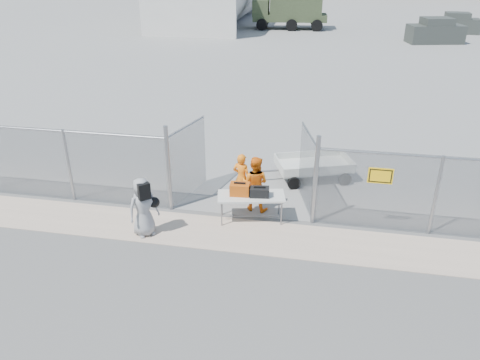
% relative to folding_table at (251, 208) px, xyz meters
% --- Properties ---
extents(ground, '(160.00, 160.00, 0.00)m').
position_rel_folding_table_xyz_m(ground, '(-0.34, -1.82, -0.38)').
color(ground, '#4C4C4C').
extents(tarmac_inside, '(160.00, 80.00, 0.01)m').
position_rel_folding_table_xyz_m(tarmac_inside, '(-0.34, 40.18, -0.37)').
color(tarmac_inside, gray).
rests_on(tarmac_inside, ground).
extents(dirt_strip, '(44.00, 1.60, 0.01)m').
position_rel_folding_table_xyz_m(dirt_strip, '(-0.34, -0.82, -0.37)').
color(dirt_strip, '#C1A890').
rests_on(dirt_strip, ground).
extents(chain_link_fence, '(40.00, 0.20, 2.20)m').
position_rel_folding_table_xyz_m(chain_link_fence, '(-0.34, 0.18, 0.72)').
color(chain_link_fence, gray).
rests_on(chain_link_fence, ground).
extents(folding_table, '(1.90, 1.10, 0.76)m').
position_rel_folding_table_xyz_m(folding_table, '(0.00, 0.00, 0.00)').
color(folding_table, silver).
rests_on(folding_table, ground).
extents(orange_bag, '(0.54, 0.38, 0.32)m').
position_rel_folding_table_xyz_m(orange_bag, '(-0.31, -0.01, 0.54)').
color(orange_bag, '#C9520F').
rests_on(orange_bag, folding_table).
extents(black_duffel, '(0.55, 0.37, 0.25)m').
position_rel_folding_table_xyz_m(black_duffel, '(0.22, -0.00, 0.50)').
color(black_duffel, black).
rests_on(black_duffel, folding_table).
extents(security_worker_left, '(0.63, 0.50, 1.50)m').
position_rel_folding_table_xyz_m(security_worker_left, '(-0.45, 1.01, 0.37)').
color(security_worker_left, orange).
rests_on(security_worker_left, ground).
extents(security_worker_right, '(0.87, 0.73, 1.61)m').
position_rel_folding_table_xyz_m(security_worker_right, '(-0.00, 0.63, 0.42)').
color(security_worker_right, orange).
rests_on(security_worker_right, ground).
extents(visitor, '(0.92, 0.90, 1.59)m').
position_rel_folding_table_xyz_m(visitor, '(-2.58, -1.21, 0.42)').
color(visitor, gray).
rests_on(visitor, ground).
extents(utility_trailer, '(3.38, 2.51, 0.73)m').
position_rel_folding_table_xyz_m(utility_trailer, '(1.54, 2.98, -0.01)').
color(utility_trailer, silver).
rests_on(utility_trailer, ground).
extents(military_truck, '(7.09, 3.08, 3.30)m').
position_rel_folding_table_xyz_m(military_truck, '(-2.27, 35.91, 1.27)').
color(military_truck, '#394529').
rests_on(military_truck, ground).
extents(parked_vehicle_near, '(4.59, 2.84, 1.93)m').
position_rel_folding_table_xyz_m(parked_vehicle_near, '(9.95, 30.28, 0.58)').
color(parked_vehicle_near, '#363B36').
rests_on(parked_vehicle_near, ground).
extents(parked_vehicle_mid, '(3.98, 1.97, 1.76)m').
position_rel_folding_table_xyz_m(parked_vehicle_mid, '(12.77, 36.10, 0.50)').
color(parked_vehicle_mid, '#363B36').
rests_on(parked_vehicle_mid, ground).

